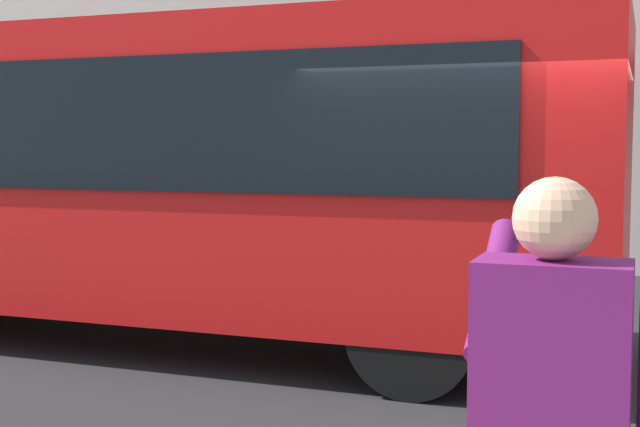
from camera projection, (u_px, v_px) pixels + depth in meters
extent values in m
plane|color=#232326|center=(479.00, 378.00, 7.18)|extent=(60.00, 60.00, 0.00)
cube|color=red|center=(147.00, 168.00, 8.58)|extent=(9.00, 2.50, 2.60)
cube|color=black|center=(66.00, 124.00, 7.38)|extent=(7.60, 0.06, 1.10)
cylinder|color=black|center=(468.00, 288.00, 8.65)|extent=(1.00, 0.28, 1.00)
cylinder|color=black|center=(412.00, 333.00, 6.60)|extent=(1.00, 0.28, 1.00)
cube|color=#6B1960|center=(551.00, 384.00, 2.30)|extent=(0.40, 0.24, 0.66)
sphere|color=#D8A884|center=(555.00, 219.00, 2.27)|extent=(0.22, 0.22, 0.22)
cylinder|color=#6B1960|center=(494.00, 288.00, 2.50)|extent=(0.09, 0.48, 0.37)
cube|color=black|center=(530.00, 216.00, 2.58)|extent=(0.07, 0.01, 0.14)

